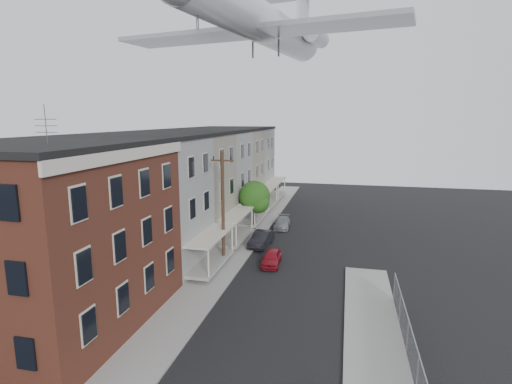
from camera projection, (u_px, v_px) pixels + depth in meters
sidewalk_left at (244, 241)px, 37.81m from camera, size 3.00×62.00×0.12m
sidewalk_right at (377, 374)px, 18.13m from camera, size 3.00×26.00×0.12m
curb_left at (259, 242)px, 37.48m from camera, size 0.15×62.00×0.14m
curb_right at (345, 369)px, 18.45m from camera, size 0.15×26.00×0.14m
corner_building at (52, 235)px, 22.02m from camera, size 10.31×12.30×12.15m
row_house_a at (139, 201)px, 31.12m from camera, size 11.98×7.00×10.30m
row_house_b at (176, 186)px, 37.83m from camera, size 11.98×7.00×10.30m
row_house_c at (203, 176)px, 44.54m from camera, size 11.98×7.00×10.30m
row_house_d at (222, 169)px, 51.24m from camera, size 11.98×7.00×10.30m
row_house_e at (237, 163)px, 57.95m from camera, size 11.98×7.00×10.30m
chainlink_fence at (418, 373)px, 16.67m from camera, size 0.06×18.06×1.90m
utility_pole at (223, 207)px, 31.24m from camera, size 1.80×0.26×9.00m
street_tree at (256, 198)px, 40.90m from camera, size 3.22×3.20×5.20m
car_near at (272, 258)px, 31.67m from camera, size 1.53×3.51×1.18m
car_mid at (261, 239)px, 36.37m from camera, size 1.82×4.16×1.33m
car_far at (282, 223)px, 42.43m from camera, size 1.78×3.88×1.10m
airplane at (264, 24)px, 36.94m from camera, size 26.85×30.67×8.82m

